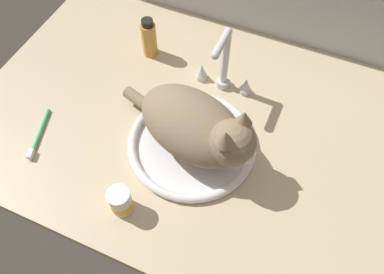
% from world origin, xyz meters
% --- Properties ---
extents(countertop, '(1.23, 0.81, 0.03)m').
position_xyz_m(countertop, '(0.00, 0.00, 0.01)').
color(countertop, '#CCB793').
rests_on(countertop, ground).
extents(sink_basin, '(0.33, 0.33, 0.02)m').
position_xyz_m(sink_basin, '(0.01, -0.07, 0.04)').
color(sink_basin, white).
rests_on(sink_basin, countertop).
extents(faucet, '(0.17, 0.12, 0.21)m').
position_xyz_m(faucet, '(0.01, 0.14, 0.11)').
color(faucet, silver).
rests_on(faucet, countertop).
extents(cat, '(0.40, 0.25, 0.19)m').
position_xyz_m(cat, '(0.04, -0.08, 0.13)').
color(cat, '#8C755B').
rests_on(cat, sink_basin).
extents(amber_bottle, '(0.04, 0.04, 0.13)m').
position_xyz_m(amber_bottle, '(-0.24, 0.19, 0.09)').
color(amber_bottle, gold).
rests_on(amber_bottle, countertop).
extents(pill_bottle, '(0.05, 0.05, 0.08)m').
position_xyz_m(pill_bottle, '(-0.07, -0.29, 0.07)').
color(pill_bottle, white).
rests_on(pill_bottle, countertop).
extents(toothbrush, '(0.06, 0.15, 0.02)m').
position_xyz_m(toothbrush, '(-0.37, -0.21, 0.04)').
color(toothbrush, '#3FB266').
rests_on(toothbrush, countertop).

